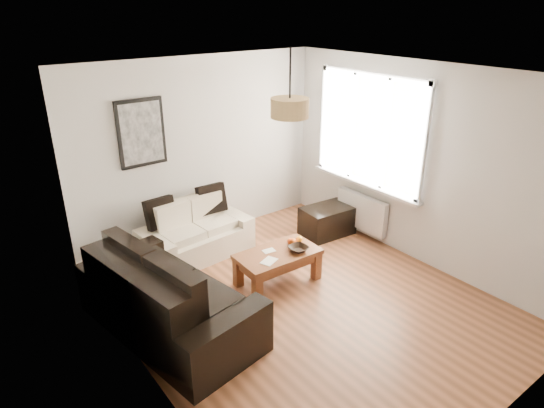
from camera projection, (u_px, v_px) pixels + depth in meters
floor at (303, 303)px, 5.51m from camera, size 4.50×4.50×0.00m
ceiling at (310, 74)px, 4.48m from camera, size 3.80×4.50×0.00m
wall_back at (201, 151)px, 6.64m from camera, size 3.80×0.04×2.60m
wall_front at (515, 297)px, 3.35m from camera, size 3.80×0.04×2.60m
wall_left at (135, 254)px, 3.93m from camera, size 0.04×4.50×2.60m
wall_right at (418, 165)px, 6.05m from camera, size 0.04×4.50×2.60m
window_bay at (370, 130)px, 6.50m from camera, size 0.14×1.90×1.60m
radiator at (362, 212)px, 6.96m from camera, size 0.10×0.90×0.52m
poster at (141, 133)px, 5.98m from camera, size 0.62×0.04×0.87m
pendant_shade at (290, 108)px, 4.85m from camera, size 0.40×0.40×0.20m
loveseat_cream at (196, 230)px, 6.43m from camera, size 1.51×0.90×0.72m
sofa_leather at (168, 293)px, 4.90m from camera, size 1.32×2.20×0.89m
coffee_table at (278, 267)px, 5.84m from camera, size 1.04×0.60×0.42m
ottoman at (327, 221)px, 7.06m from camera, size 0.79×0.54×0.43m
cushion_left at (160, 213)px, 6.21m from camera, size 0.41×0.15×0.40m
cushion_right at (212, 199)px, 6.65m from camera, size 0.41×0.14×0.40m
fruit_bowl at (299, 249)px, 5.78m from camera, size 0.24×0.24×0.06m
orange_a at (293, 242)px, 5.92m from camera, size 0.10×0.10×0.09m
orange_b at (299, 239)px, 5.99m from camera, size 0.10×0.10×0.09m
orange_c at (290, 241)px, 5.94m from camera, size 0.09×0.09×0.08m
papers at (269, 261)px, 5.56m from camera, size 0.24×0.21×0.01m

